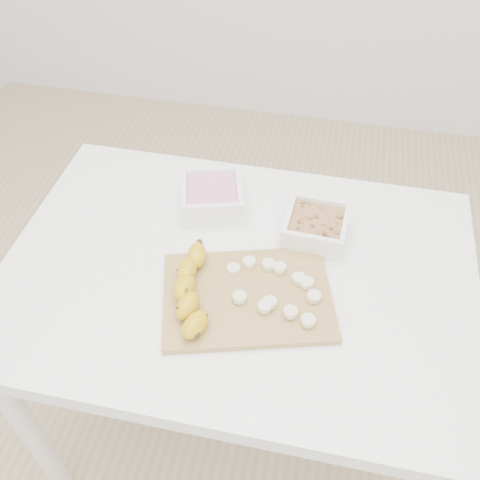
% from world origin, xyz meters
% --- Properties ---
extents(ground, '(3.50, 3.50, 0.00)m').
position_xyz_m(ground, '(0.00, 0.00, 0.00)').
color(ground, '#C6AD89').
rests_on(ground, ground).
extents(table, '(1.00, 0.70, 0.75)m').
position_xyz_m(table, '(0.00, 0.00, 0.65)').
color(table, white).
rests_on(table, ground).
extents(bowl_yogurt, '(0.17, 0.17, 0.06)m').
position_xyz_m(bowl_yogurt, '(-0.10, 0.18, 0.78)').
color(bowl_yogurt, white).
rests_on(bowl_yogurt, table).
extents(bowl_granola, '(0.14, 0.14, 0.06)m').
position_xyz_m(bowl_granola, '(0.15, 0.13, 0.78)').
color(bowl_granola, white).
rests_on(bowl_granola, table).
extents(cutting_board, '(0.39, 0.32, 0.01)m').
position_xyz_m(cutting_board, '(0.04, -0.07, 0.76)').
color(cutting_board, '#AB8048').
rests_on(cutting_board, table).
extents(banana, '(0.07, 0.23, 0.04)m').
position_xyz_m(banana, '(-0.07, -0.10, 0.78)').
color(banana, '#C2990C').
rests_on(banana, cutting_board).
extents(banana_slices, '(0.20, 0.15, 0.02)m').
position_xyz_m(banana_slices, '(0.09, -0.05, 0.77)').
color(banana_slices, beige).
rests_on(banana_slices, cutting_board).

